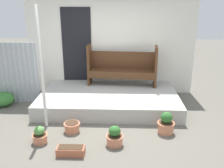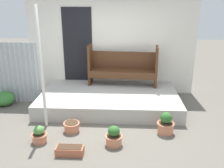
{
  "view_description": "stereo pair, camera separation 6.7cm",
  "coord_description": "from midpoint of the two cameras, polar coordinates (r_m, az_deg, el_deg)",
  "views": [
    {
      "loc": [
        0.34,
        -4.79,
        2.56
      ],
      "look_at": [
        0.15,
        0.35,
        0.8
      ],
      "focal_mm": 40.0,
      "sensor_mm": 36.0,
      "label": 1
    },
    {
      "loc": [
        0.41,
        -4.78,
        2.56
      ],
      "look_at": [
        0.15,
        0.35,
        0.8
      ],
      "focal_mm": 40.0,
      "sensor_mm": 36.0,
      "label": 2
    }
  ],
  "objects": [
    {
      "name": "ground_plane",
      "position": [
        5.44,
        -1.4,
        -9.14
      ],
      "size": [
        24.0,
        24.0,
        0.0
      ],
      "primitive_type": "plane",
      "color": "#666056"
    },
    {
      "name": "flower_pot_middle",
      "position": [
        5.18,
        -8.85,
        -9.53
      ],
      "size": [
        0.33,
        0.33,
        0.2
      ],
      "color": "tan",
      "rests_on": "ground_plane"
    },
    {
      "name": "flower_pot_right",
      "position": [
        4.66,
        0.84,
        -11.97
      ],
      "size": [
        0.33,
        0.33,
        0.38
      ],
      "color": "tan",
      "rests_on": "ground_plane"
    },
    {
      "name": "porch_slab",
      "position": [
        6.26,
        -0.31,
        -3.48
      ],
      "size": [
        3.37,
        1.98,
        0.35
      ],
      "color": "#B2AFA8",
      "rests_on": "ground_plane"
    },
    {
      "name": "support_post",
      "position": [
        5.11,
        -15.46,
        3.18
      ],
      "size": [
        0.06,
        0.06,
        2.46
      ],
      "color": "white",
      "rests_on": "ground_plane"
    },
    {
      "name": "house_wall",
      "position": [
        6.92,
        -0.19,
        8.46
      ],
      "size": [
        4.57,
        0.08,
        2.6
      ],
      "color": "white",
      "rests_on": "ground_plane"
    },
    {
      "name": "flower_pot_far_right",
      "position": [
        5.14,
        12.54,
        -8.96
      ],
      "size": [
        0.35,
        0.35,
        0.45
      ],
      "color": "tan",
      "rests_on": "ground_plane"
    },
    {
      "name": "flower_pot_left",
      "position": [
        4.93,
        -15.92,
        -11.17
      ],
      "size": [
        0.3,
        0.3,
        0.33
      ],
      "color": "tan",
      "rests_on": "ground_plane"
    },
    {
      "name": "planter_box_rect",
      "position": [
        4.51,
        -9.19,
        -14.76
      ],
      "size": [
        0.48,
        0.21,
        0.15
      ],
      "color": "#B26042",
      "rests_on": "ground_plane"
    },
    {
      "name": "bench",
      "position": [
        6.64,
        2.76,
        4.11
      ],
      "size": [
        1.83,
        0.53,
        1.07
      ],
      "rotation": [
        0.0,
        0.0,
        -0.07
      ],
      "color": "#4C2D19",
      "rests_on": "porch_slab"
    },
    {
      "name": "shrub_by_fence",
      "position": [
        6.83,
        -23.16,
        -3.11
      ],
      "size": [
        0.53,
        0.48,
        0.35
      ],
      "color": "#387A33",
      "rests_on": "ground_plane"
    }
  ]
}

